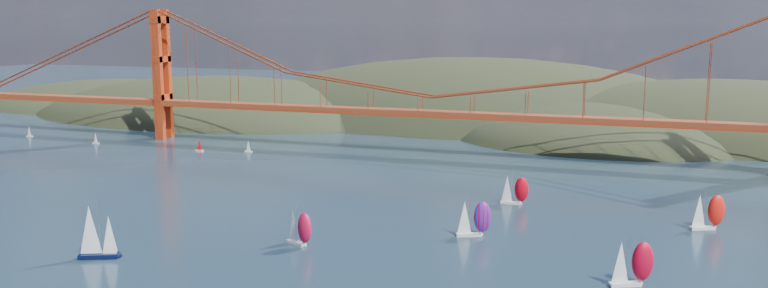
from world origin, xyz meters
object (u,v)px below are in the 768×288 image
at_px(racer_5, 514,190).
at_px(racer_rwb, 473,218).
at_px(sloop_navy, 96,233).
at_px(racer_0, 299,227).
at_px(racer_1, 631,263).
at_px(racer_3, 707,211).

relative_size(racer_5, racer_rwb, 0.93).
bearing_deg(sloop_navy, racer_5, 21.42).
distance_m(racer_0, racer_1, 71.72).
relative_size(racer_0, racer_5, 1.02).
height_order(sloop_navy, racer_5, sloop_navy).
height_order(sloop_navy, racer_rwb, sloop_navy).
xyz_separation_m(racer_1, racer_3, (16.73, 47.49, -0.06)).
bearing_deg(racer_rwb, racer_0, -172.76).
distance_m(sloop_navy, racer_3, 142.07).
bearing_deg(racer_5, sloop_navy, -138.00).
distance_m(sloop_navy, racer_5, 108.65).
xyz_separation_m(racer_0, racer_rwb, (35.77, 19.93, 0.23)).
height_order(sloop_navy, racer_0, sloop_navy).
bearing_deg(racer_0, racer_1, 22.64).
height_order(racer_0, racer_3, racer_3).
bearing_deg(sloop_navy, racer_3, 4.40).
relative_size(sloop_navy, racer_0, 1.43).
xyz_separation_m(racer_0, racer_1, (71.66, -3.07, 0.40)).
distance_m(sloop_navy, racer_rwb, 84.21).
bearing_deg(racer_5, racer_1, -64.19).
height_order(racer_1, racer_3, racer_1).
bearing_deg(racer_3, racer_rwb, -179.45).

